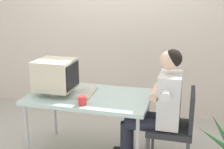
{
  "coord_description": "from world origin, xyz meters",
  "views": [
    {
      "loc": [
        1.03,
        -2.83,
        1.79
      ],
      "look_at": [
        0.25,
        0.0,
        0.97
      ],
      "focal_mm": 46.89,
      "sensor_mm": 36.0,
      "label": 1
    }
  ],
  "objects_px": {
    "desk": "(90,99)",
    "desk_mug": "(82,100)",
    "person_seated": "(158,104)",
    "keyboard": "(86,92)",
    "office_chair": "(177,124)",
    "crt_monitor": "(56,75)"
  },
  "relations": [
    {
      "from": "desk",
      "to": "desk_mug",
      "type": "height_order",
      "value": "desk_mug"
    },
    {
      "from": "desk",
      "to": "desk_mug",
      "type": "relative_size",
      "value": 14.52
    },
    {
      "from": "person_seated",
      "to": "keyboard",
      "type": "bearing_deg",
      "value": 178.27
    },
    {
      "from": "office_chair",
      "to": "person_seated",
      "type": "xyz_separation_m",
      "value": [
        -0.2,
        -0.0,
        0.19
      ]
    },
    {
      "from": "crt_monitor",
      "to": "desk",
      "type": "bearing_deg",
      "value": 7.77
    },
    {
      "from": "desk_mug",
      "to": "office_chair",
      "type": "bearing_deg",
      "value": 18.43
    },
    {
      "from": "desk",
      "to": "person_seated",
      "type": "xyz_separation_m",
      "value": [
        0.75,
        0.01,
        0.01
      ]
    },
    {
      "from": "office_chair",
      "to": "desk",
      "type": "bearing_deg",
      "value": -179.34
    },
    {
      "from": "crt_monitor",
      "to": "keyboard",
      "type": "bearing_deg",
      "value": 15.17
    },
    {
      "from": "desk",
      "to": "crt_monitor",
      "type": "height_order",
      "value": "crt_monitor"
    },
    {
      "from": "office_chair",
      "to": "keyboard",
      "type": "bearing_deg",
      "value": 178.61
    },
    {
      "from": "office_chair",
      "to": "person_seated",
      "type": "bearing_deg",
      "value": -180.0
    },
    {
      "from": "desk",
      "to": "office_chair",
      "type": "height_order",
      "value": "office_chair"
    },
    {
      "from": "crt_monitor",
      "to": "person_seated",
      "type": "xyz_separation_m",
      "value": [
        1.11,
        0.06,
        -0.25
      ]
    },
    {
      "from": "desk",
      "to": "keyboard",
      "type": "bearing_deg",
      "value": 146.37
    },
    {
      "from": "keyboard",
      "to": "desk_mug",
      "type": "relative_size",
      "value": 4.73
    },
    {
      "from": "person_seated",
      "to": "desk",
      "type": "bearing_deg",
      "value": -179.16
    },
    {
      "from": "desk",
      "to": "keyboard",
      "type": "xyz_separation_m",
      "value": [
        -0.05,
        0.04,
        0.06
      ]
    },
    {
      "from": "keyboard",
      "to": "office_chair",
      "type": "relative_size",
      "value": 0.5
    },
    {
      "from": "office_chair",
      "to": "desk_mug",
      "type": "xyz_separation_m",
      "value": [
        -0.91,
        -0.3,
        0.28
      ]
    },
    {
      "from": "keyboard",
      "to": "person_seated",
      "type": "relative_size",
      "value": 0.34
    },
    {
      "from": "crt_monitor",
      "to": "office_chair",
      "type": "xyz_separation_m",
      "value": [
        1.31,
        0.06,
        -0.45
      ]
    }
  ]
}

